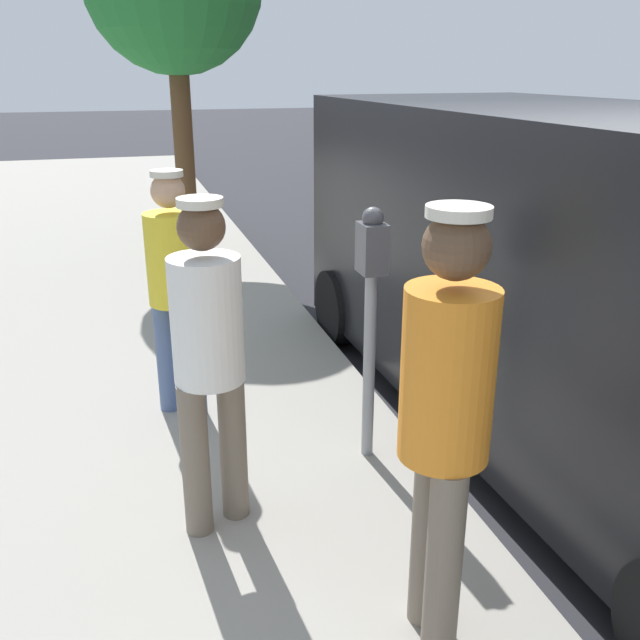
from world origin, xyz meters
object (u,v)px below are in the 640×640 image
object	(u,v)px
pedestrian_in_yellow	(174,281)
pedestrian_in_white	(208,349)
parking_meter_near	(371,293)
pedestrian_in_orange	(445,412)
parked_van	(584,271)

from	to	relation	value
pedestrian_in_yellow	pedestrian_in_white	size ratio (longest dim) A/B	0.97
parking_meter_near	pedestrian_in_orange	distance (m)	1.47
parking_meter_near	pedestrian_in_white	bearing A→B (deg)	23.47
pedestrian_in_orange	parked_van	distance (m)	2.36
parking_meter_near	pedestrian_in_white	distance (m)	1.07
parking_meter_near	pedestrian_in_white	xyz separation A→B (m)	(0.98, 0.42, -0.06)
pedestrian_in_yellow	pedestrian_in_orange	distance (m)	2.46
pedestrian_in_yellow	pedestrian_in_white	xyz separation A→B (m)	(-0.04, 1.30, 0.03)
pedestrian_in_orange	parked_van	xyz separation A→B (m)	(-1.75, -1.59, -0.04)
pedestrian_in_white	parked_van	world-z (taller)	parked_van
pedestrian_in_orange	pedestrian_in_white	xyz separation A→B (m)	(0.73, -1.03, -0.07)
pedestrian_in_yellow	pedestrian_in_orange	bearing A→B (deg)	108.29
parking_meter_near	pedestrian_in_yellow	distance (m)	1.35
parking_meter_near	parked_van	xyz separation A→B (m)	(-1.50, -0.14, -0.03)
parking_meter_near	pedestrian_in_yellow	size ratio (longest dim) A/B	0.93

